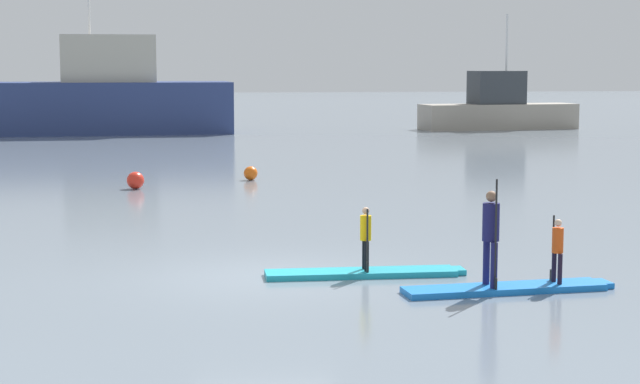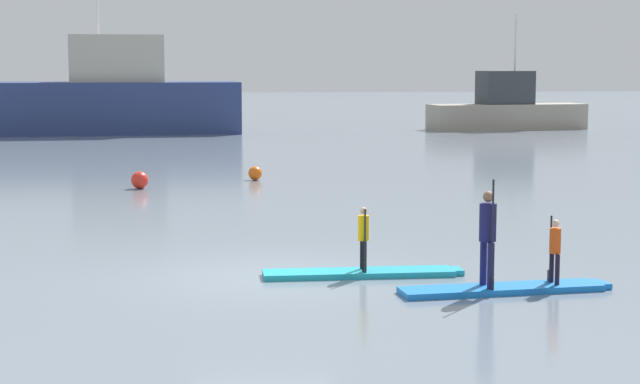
{
  "view_description": "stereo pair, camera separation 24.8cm",
  "coord_description": "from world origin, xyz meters",
  "px_view_note": "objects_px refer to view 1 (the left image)",
  "views": [
    {
      "loc": [
        -1.26,
        -17.4,
        3.57
      ],
      "look_at": [
        1.31,
        3.15,
        1.05
      ],
      "focal_mm": 58.75,
      "sensor_mm": 36.0,
      "label": 1
    },
    {
      "loc": [
        -1.01,
        -17.43,
        3.57
      ],
      "look_at": [
        1.31,
        3.15,
        1.05
      ],
      "focal_mm": 58.75,
      "sensor_mm": 36.0,
      "label": 2
    }
  ],
  "objects_px": {
    "fishing_boat_white_large": "(83,99)",
    "mooring_buoy_near": "(135,180)",
    "paddler_child_solo": "(366,235)",
    "paddler_adult": "(491,232)",
    "paddler_child_front": "(557,247)",
    "fishing_boat_green_midground": "(498,109)",
    "paddleboard_far": "(508,288)",
    "paddleboard_near": "(365,273)",
    "mooring_buoy_mid": "(251,173)"
  },
  "relations": [
    {
      "from": "fishing_boat_white_large",
      "to": "paddler_child_solo",
      "type": "bearing_deg",
      "value": -77.64
    },
    {
      "from": "paddler_adult",
      "to": "fishing_boat_white_large",
      "type": "height_order",
      "value": "fishing_boat_white_large"
    },
    {
      "from": "paddler_child_front",
      "to": "mooring_buoy_mid",
      "type": "height_order",
      "value": "paddler_child_front"
    },
    {
      "from": "paddler_adult",
      "to": "mooring_buoy_near",
      "type": "distance_m",
      "value": 16.06
    },
    {
      "from": "paddler_child_solo",
      "to": "mooring_buoy_near",
      "type": "bearing_deg",
      "value": 108.83
    },
    {
      "from": "paddleboard_far",
      "to": "paddleboard_near",
      "type": "bearing_deg",
      "value": 143.82
    },
    {
      "from": "mooring_buoy_near",
      "to": "paddler_child_front",
      "type": "bearing_deg",
      "value": -63.25
    },
    {
      "from": "fishing_boat_white_large",
      "to": "mooring_buoy_mid",
      "type": "distance_m",
      "value": 24.56
    },
    {
      "from": "paddler_child_solo",
      "to": "fishing_boat_green_midground",
      "type": "relative_size",
      "value": 0.12
    },
    {
      "from": "paddleboard_near",
      "to": "paddler_child_front",
      "type": "relative_size",
      "value": 3.19
    },
    {
      "from": "paddleboard_far",
      "to": "paddler_child_front",
      "type": "relative_size",
      "value": 3.23
    },
    {
      "from": "paddleboard_near",
      "to": "paddler_child_solo",
      "type": "distance_m",
      "value": 0.66
    },
    {
      "from": "fishing_boat_green_midground",
      "to": "paddler_child_front",
      "type": "bearing_deg",
      "value": -105.46
    },
    {
      "from": "fishing_boat_green_midground",
      "to": "mooring_buoy_near",
      "type": "height_order",
      "value": "fishing_boat_green_midground"
    },
    {
      "from": "paddler_child_solo",
      "to": "paddler_child_front",
      "type": "xyz_separation_m",
      "value": [
        2.87,
        -1.4,
        -0.03
      ]
    },
    {
      "from": "paddler_child_solo",
      "to": "fishing_boat_white_large",
      "type": "bearing_deg",
      "value": 102.36
    },
    {
      "from": "paddleboard_near",
      "to": "mooring_buoy_mid",
      "type": "xyz_separation_m",
      "value": [
        -1.06,
        15.16,
        0.17
      ]
    },
    {
      "from": "paddleboard_far",
      "to": "mooring_buoy_mid",
      "type": "distance_m",
      "value": 16.95
    },
    {
      "from": "paddleboard_near",
      "to": "mooring_buoy_near",
      "type": "height_order",
      "value": "mooring_buoy_near"
    },
    {
      "from": "paddleboard_far",
      "to": "mooring_buoy_near",
      "type": "height_order",
      "value": "mooring_buoy_near"
    },
    {
      "from": "paddleboard_far",
      "to": "fishing_boat_green_midground",
      "type": "bearing_deg",
      "value": 73.52
    },
    {
      "from": "paddler_child_solo",
      "to": "paddler_adult",
      "type": "distance_m",
      "value": 2.33
    },
    {
      "from": "paddleboard_near",
      "to": "paddler_child_front",
      "type": "xyz_separation_m",
      "value": [
        2.87,
        -1.41,
        0.62
      ]
    },
    {
      "from": "paddleboard_far",
      "to": "fishing_boat_white_large",
      "type": "xyz_separation_m",
      "value": [
        -10.49,
        40.03,
        1.73
      ]
    },
    {
      "from": "paddler_child_front",
      "to": "mooring_buoy_near",
      "type": "distance_m",
      "value": 16.41
    },
    {
      "from": "paddleboard_near",
      "to": "fishing_boat_white_large",
      "type": "relative_size",
      "value": 0.21
    },
    {
      "from": "paddler_child_front",
      "to": "fishing_boat_white_large",
      "type": "bearing_deg",
      "value": 105.82
    },
    {
      "from": "paddleboard_near",
      "to": "paddleboard_far",
      "type": "bearing_deg",
      "value": -36.18
    },
    {
      "from": "fishing_boat_white_large",
      "to": "fishing_boat_green_midground",
      "type": "distance_m",
      "value": 22.69
    },
    {
      "from": "paddler_child_solo",
      "to": "paddler_adult",
      "type": "bearing_deg",
      "value": -41.48
    },
    {
      "from": "fishing_boat_white_large",
      "to": "paddleboard_far",
      "type": "bearing_deg",
      "value": -75.31
    },
    {
      "from": "paddler_adult",
      "to": "mooring_buoy_mid",
      "type": "relative_size",
      "value": 3.98
    },
    {
      "from": "paddler_child_front",
      "to": "paddler_adult",
      "type": "bearing_deg",
      "value": -173.25
    },
    {
      "from": "fishing_boat_white_large",
      "to": "mooring_buoy_near",
      "type": "bearing_deg",
      "value": -81.17
    },
    {
      "from": "paddleboard_near",
      "to": "paddleboard_far",
      "type": "distance_m",
      "value": 2.55
    },
    {
      "from": "fishing_boat_white_large",
      "to": "mooring_buoy_near",
      "type": "height_order",
      "value": "fishing_boat_white_large"
    },
    {
      "from": "paddler_adult",
      "to": "paddler_child_solo",
      "type": "bearing_deg",
      "value": 138.52
    },
    {
      "from": "fishing_boat_white_large",
      "to": "mooring_buoy_mid",
      "type": "xyz_separation_m",
      "value": [
        7.38,
        -23.37,
        -1.56
      ]
    },
    {
      "from": "paddler_child_front",
      "to": "fishing_boat_white_large",
      "type": "distance_m",
      "value": 41.52
    },
    {
      "from": "paddler_child_front",
      "to": "paddleboard_far",
      "type": "bearing_deg",
      "value": -173.37
    },
    {
      "from": "paddleboard_far",
      "to": "paddler_child_front",
      "type": "height_order",
      "value": "paddler_child_front"
    },
    {
      "from": "paddler_adult",
      "to": "fishing_boat_green_midground",
      "type": "distance_m",
      "value": 42.98
    },
    {
      "from": "paddler_child_solo",
      "to": "paddleboard_far",
      "type": "bearing_deg",
      "value": -36.06
    },
    {
      "from": "paddler_adult",
      "to": "fishing_boat_green_midground",
      "type": "bearing_deg",
      "value": 73.13
    },
    {
      "from": "paddler_child_front",
      "to": "mooring_buoy_near",
      "type": "height_order",
      "value": "paddler_child_front"
    },
    {
      "from": "paddler_adult",
      "to": "paddler_child_front",
      "type": "height_order",
      "value": "paddler_adult"
    },
    {
      "from": "paddler_adult",
      "to": "paddleboard_near",
      "type": "bearing_deg",
      "value": 138.41
    },
    {
      "from": "paddleboard_near",
      "to": "fishing_boat_white_large",
      "type": "xyz_separation_m",
      "value": [
        -8.44,
        38.53,
        1.73
      ]
    },
    {
      "from": "mooring_buoy_near",
      "to": "paddleboard_far",
      "type": "bearing_deg",
      "value": -65.99
    },
    {
      "from": "fishing_boat_green_midground",
      "to": "mooring_buoy_mid",
      "type": "xyz_separation_m",
      "value": [
        -15.27,
        -24.43,
        -0.91
      ]
    }
  ]
}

